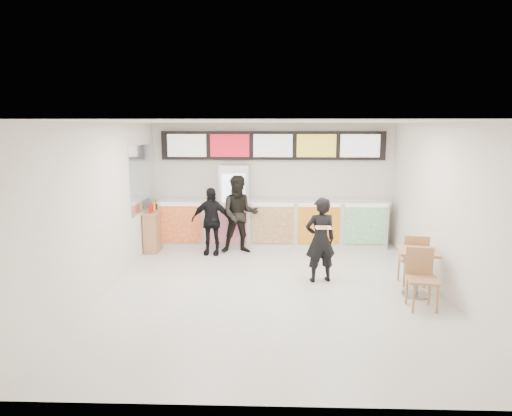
{
  "coord_description": "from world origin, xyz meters",
  "views": [
    {
      "loc": [
        -0.05,
        -7.89,
        2.94
      ],
      "look_at": [
        -0.35,
        1.2,
        1.29
      ],
      "focal_mm": 32.0,
      "sensor_mm": 36.0,
      "label": 1
    }
  ],
  "objects_px": {
    "condiment_ledge": "(154,230)",
    "service_counter": "(272,223)",
    "drinks_fridge": "(235,205)",
    "customer_main": "(320,240)",
    "customer_left": "(240,214)",
    "cafe_table": "(417,264)",
    "customer_mid": "(211,221)"
  },
  "relations": [
    {
      "from": "service_counter",
      "to": "cafe_table",
      "type": "distance_m",
      "value": 4.14
    },
    {
      "from": "customer_left",
      "to": "cafe_table",
      "type": "xyz_separation_m",
      "value": [
        3.27,
        -2.65,
        -0.34
      ]
    },
    {
      "from": "cafe_table",
      "to": "customer_left",
      "type": "bearing_deg",
      "value": 150.15
    },
    {
      "from": "cafe_table",
      "to": "customer_main",
      "type": "bearing_deg",
      "value": 165.52
    },
    {
      "from": "drinks_fridge",
      "to": "condiment_ledge",
      "type": "bearing_deg",
      "value": -164.05
    },
    {
      "from": "service_counter",
      "to": "customer_left",
      "type": "relative_size",
      "value": 3.07
    },
    {
      "from": "customer_mid",
      "to": "cafe_table",
      "type": "distance_m",
      "value": 4.65
    },
    {
      "from": "condiment_ledge",
      "to": "drinks_fridge",
      "type": "bearing_deg",
      "value": 15.95
    },
    {
      "from": "customer_main",
      "to": "condiment_ledge",
      "type": "height_order",
      "value": "customer_main"
    },
    {
      "from": "service_counter",
      "to": "drinks_fridge",
      "type": "height_order",
      "value": "drinks_fridge"
    },
    {
      "from": "customer_main",
      "to": "customer_left",
      "type": "distance_m",
      "value": 2.56
    },
    {
      "from": "customer_main",
      "to": "customer_mid",
      "type": "distance_m",
      "value": 2.92
    },
    {
      "from": "drinks_fridge",
      "to": "cafe_table",
      "type": "distance_m",
      "value": 4.79
    },
    {
      "from": "service_counter",
      "to": "condiment_ledge",
      "type": "distance_m",
      "value": 2.87
    },
    {
      "from": "customer_left",
      "to": "customer_mid",
      "type": "distance_m",
      "value": 0.68
    },
    {
      "from": "customer_left",
      "to": "customer_main",
      "type": "bearing_deg",
      "value": -56.22
    },
    {
      "from": "service_counter",
      "to": "customer_left",
      "type": "height_order",
      "value": "customer_left"
    },
    {
      "from": "customer_main",
      "to": "drinks_fridge",
      "type": "bearing_deg",
      "value": -68.89
    },
    {
      "from": "cafe_table",
      "to": "condiment_ledge",
      "type": "relative_size",
      "value": 1.51
    },
    {
      "from": "customer_left",
      "to": "cafe_table",
      "type": "relative_size",
      "value": 1.06
    },
    {
      "from": "drinks_fridge",
      "to": "customer_main",
      "type": "distance_m",
      "value": 3.19
    },
    {
      "from": "customer_main",
      "to": "customer_mid",
      "type": "xyz_separation_m",
      "value": [
        -2.31,
        1.79,
        -0.03
      ]
    },
    {
      "from": "customer_main",
      "to": "customer_left",
      "type": "xyz_separation_m",
      "value": [
        -1.66,
        1.95,
        0.09
      ]
    },
    {
      "from": "condiment_ledge",
      "to": "service_counter",
      "type": "bearing_deg",
      "value": 10.5
    },
    {
      "from": "service_counter",
      "to": "condiment_ledge",
      "type": "bearing_deg",
      "value": -169.5
    },
    {
      "from": "service_counter",
      "to": "drinks_fridge",
      "type": "distance_m",
      "value": 1.03
    },
    {
      "from": "customer_mid",
      "to": "condiment_ledge",
      "type": "relative_size",
      "value": 1.37
    },
    {
      "from": "cafe_table",
      "to": "service_counter",
      "type": "bearing_deg",
      "value": 136.38
    },
    {
      "from": "condiment_ledge",
      "to": "customer_mid",
      "type": "bearing_deg",
      "value": -11.45
    },
    {
      "from": "customer_left",
      "to": "cafe_table",
      "type": "bearing_deg",
      "value": -45.74
    },
    {
      "from": "drinks_fridge",
      "to": "customer_mid",
      "type": "xyz_separation_m",
      "value": [
        -0.48,
        -0.82,
        -0.22
      ]
    },
    {
      "from": "customer_mid",
      "to": "condiment_ledge",
      "type": "bearing_deg",
      "value": 174.29
    }
  ]
}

